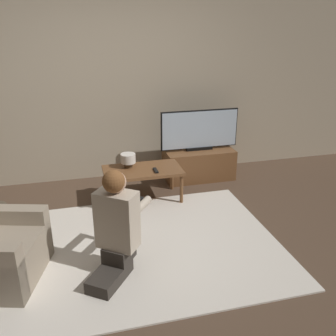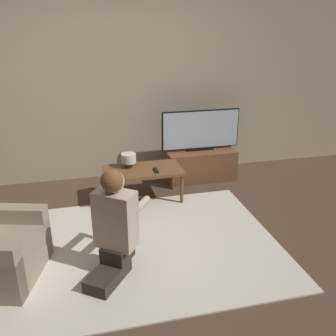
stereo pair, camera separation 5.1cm
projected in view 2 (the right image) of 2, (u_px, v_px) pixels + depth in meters
The scene contains 9 objects.
ground_plane at pixel (141, 247), 3.66m from camera, with size 10.00×10.00×0.00m, color brown.
wall_back at pixel (113, 83), 4.92m from camera, with size 10.00×0.06×2.60m.
rug at pixel (141, 247), 3.65m from camera, with size 2.67×2.01×0.02m.
tv_stand at pixel (200, 164), 5.19m from camera, with size 0.94×0.46×0.42m.
tv at pixel (201, 130), 5.02m from camera, with size 1.07×0.08×0.55m.
coffee_table at pixel (143, 172), 4.50m from camera, with size 0.93×0.51×0.41m.
person_kneeling at pixel (115, 224), 3.13m from camera, with size 0.67×0.78×0.95m.
table_lamp at pixel (129, 159), 4.50m from camera, with size 0.18×0.18×0.17m.
remote at pixel (156, 170), 4.42m from camera, with size 0.04×0.15×0.02m.
Camera 2 is at (-0.48, -3.09, 2.07)m, focal length 40.00 mm.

